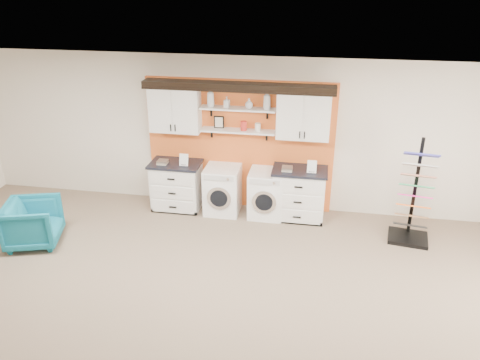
% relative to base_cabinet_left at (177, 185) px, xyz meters
% --- Properties ---
extents(floor, '(10.00, 10.00, 0.00)m').
position_rel_base_cabinet_left_xyz_m(floor, '(1.13, -3.64, -0.45)').
color(floor, '#826C58').
rests_on(floor, ground).
extents(ceiling, '(10.00, 10.00, 0.00)m').
position_rel_base_cabinet_left_xyz_m(ceiling, '(1.13, -3.64, 2.35)').
color(ceiling, white).
rests_on(ceiling, wall_back).
extents(wall_back, '(10.00, 0.00, 10.00)m').
position_rel_base_cabinet_left_xyz_m(wall_back, '(1.13, 0.36, 0.95)').
color(wall_back, silver).
rests_on(wall_back, floor).
extents(accent_panel, '(3.40, 0.07, 2.40)m').
position_rel_base_cabinet_left_xyz_m(accent_panel, '(1.13, 0.32, 0.75)').
color(accent_panel, orange).
rests_on(accent_panel, wall_back).
extents(upper_cabinet_left, '(0.90, 0.35, 0.84)m').
position_rel_base_cabinet_left_xyz_m(upper_cabinet_left, '(-0.00, 0.15, 1.43)').
color(upper_cabinet_left, white).
rests_on(upper_cabinet_left, wall_back).
extents(upper_cabinet_right, '(0.90, 0.35, 0.84)m').
position_rel_base_cabinet_left_xyz_m(upper_cabinet_right, '(2.26, 0.15, 1.43)').
color(upper_cabinet_right, white).
rests_on(upper_cabinet_right, wall_back).
extents(shelf_lower, '(1.32, 0.28, 0.03)m').
position_rel_base_cabinet_left_xyz_m(shelf_lower, '(1.13, 0.16, 1.08)').
color(shelf_lower, white).
rests_on(shelf_lower, wall_back).
extents(shelf_upper, '(1.32, 0.28, 0.03)m').
position_rel_base_cabinet_left_xyz_m(shelf_upper, '(1.13, 0.16, 1.48)').
color(shelf_upper, white).
rests_on(shelf_upper, wall_back).
extents(crown_molding, '(3.30, 0.41, 0.13)m').
position_rel_base_cabinet_left_xyz_m(crown_molding, '(1.13, 0.17, 1.87)').
color(crown_molding, black).
rests_on(crown_molding, wall_back).
extents(picture_frame, '(0.18, 0.02, 0.22)m').
position_rel_base_cabinet_left_xyz_m(picture_frame, '(0.78, 0.21, 1.20)').
color(picture_frame, black).
rests_on(picture_frame, shelf_lower).
extents(canister_red, '(0.11, 0.11, 0.16)m').
position_rel_base_cabinet_left_xyz_m(canister_red, '(1.23, 0.16, 1.17)').
color(canister_red, red).
rests_on(canister_red, shelf_lower).
extents(canister_cream, '(0.10, 0.10, 0.14)m').
position_rel_base_cabinet_left_xyz_m(canister_cream, '(1.48, 0.16, 1.16)').
color(canister_cream, silver).
rests_on(canister_cream, shelf_lower).
extents(base_cabinet_left, '(0.93, 0.66, 0.91)m').
position_rel_base_cabinet_left_xyz_m(base_cabinet_left, '(0.00, 0.00, 0.00)').
color(base_cabinet_left, white).
rests_on(base_cabinet_left, floor).
extents(base_cabinet_right, '(0.96, 0.66, 0.94)m').
position_rel_base_cabinet_left_xyz_m(base_cabinet_right, '(2.26, -0.00, 0.02)').
color(base_cabinet_right, white).
rests_on(base_cabinet_right, floor).
extents(washer, '(0.62, 0.71, 0.87)m').
position_rel_base_cabinet_left_xyz_m(washer, '(0.87, -0.00, -0.02)').
color(washer, white).
rests_on(washer, floor).
extents(dryer, '(0.61, 0.71, 0.86)m').
position_rel_base_cabinet_left_xyz_m(dryer, '(1.68, -0.00, -0.03)').
color(dryer, white).
rests_on(dryer, floor).
extents(sample_rack, '(0.70, 0.61, 1.73)m').
position_rel_base_cabinet_left_xyz_m(sample_rack, '(4.13, -0.45, 0.09)').
color(sample_rack, black).
rests_on(sample_rack, floor).
extents(armchair, '(1.01, 0.99, 0.74)m').
position_rel_base_cabinet_left_xyz_m(armchair, '(-1.93, -1.63, -0.08)').
color(armchair, '#10677F').
rests_on(armchair, floor).
extents(soap_bottle_a, '(0.18, 0.18, 0.34)m').
position_rel_base_cabinet_left_xyz_m(soap_bottle_a, '(0.65, 0.16, 1.66)').
color(soap_bottle_a, silver).
rests_on(soap_bottle_a, shelf_upper).
extents(soap_bottle_b, '(0.10, 0.10, 0.19)m').
position_rel_base_cabinet_left_xyz_m(soap_bottle_b, '(0.94, 0.16, 1.58)').
color(soap_bottle_b, silver).
rests_on(soap_bottle_b, shelf_upper).
extents(soap_bottle_c, '(0.18, 0.18, 0.17)m').
position_rel_base_cabinet_left_xyz_m(soap_bottle_c, '(1.32, 0.16, 1.58)').
color(soap_bottle_c, silver).
rests_on(soap_bottle_c, shelf_upper).
extents(soap_bottle_d, '(0.18, 0.18, 0.33)m').
position_rel_base_cabinet_left_xyz_m(soap_bottle_d, '(1.63, 0.16, 1.66)').
color(soap_bottle_d, silver).
rests_on(soap_bottle_d, shelf_upper).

